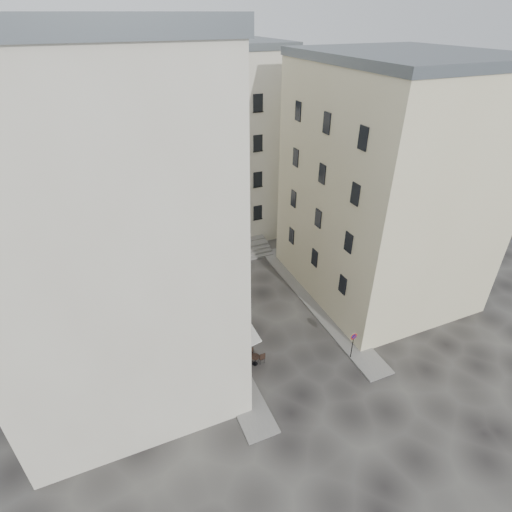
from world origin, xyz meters
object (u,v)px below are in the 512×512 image
no_parking_sign (353,341)px  pedestrian (244,335)px  bistro_table_b (244,353)px  bistro_table_a (255,359)px

no_parking_sign → pedestrian: 7.70m
bistro_table_b → no_parking_sign: bearing=-23.4°
pedestrian → bistro_table_b: bearing=71.6°
no_parking_sign → bistro_table_a: no_parking_sign is taller
no_parking_sign → pedestrian: no_parking_sign is taller
no_parking_sign → bistro_table_b: (-6.87, 2.97, -1.18)m
bistro_table_a → no_parking_sign: bearing=-18.3°
no_parking_sign → bistro_table_a: 6.83m
no_parking_sign → pedestrian: bearing=144.5°
bistro_table_a → bistro_table_b: 0.98m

